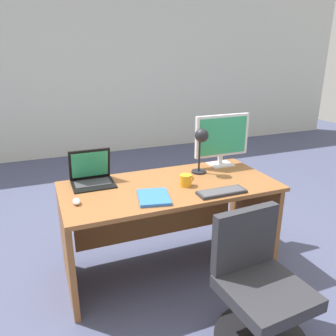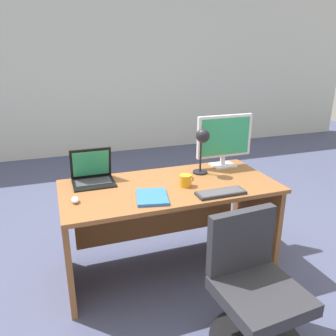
# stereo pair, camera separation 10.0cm
# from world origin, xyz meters

# --- Properties ---
(ground) EXTENTS (12.00, 12.00, 0.00)m
(ground) POSITION_xyz_m (0.00, 1.50, 0.00)
(ground) COLOR #474C6B
(back_wall) EXTENTS (10.00, 0.10, 2.80)m
(back_wall) POSITION_xyz_m (0.00, 3.54, 1.40)
(back_wall) COLOR silver
(back_wall) RESTS_ON ground
(desk) EXTENTS (1.60, 0.77, 0.73)m
(desk) POSITION_xyz_m (0.00, 0.05, 0.50)
(desk) COLOR brown
(desk) RESTS_ON ground
(monitor) EXTENTS (0.50, 0.16, 0.44)m
(monitor) POSITION_xyz_m (0.59, 0.26, 0.98)
(monitor) COLOR silver
(monitor) RESTS_ON desk
(laptop) EXTENTS (0.31, 0.27, 0.26)m
(laptop) POSITION_xyz_m (-0.53, 0.27, 0.80)
(laptop) COLOR black
(laptop) RESTS_ON desk
(keyboard) EXTENTS (0.35, 0.12, 0.02)m
(keyboard) POSITION_xyz_m (0.28, -0.29, 0.74)
(keyboard) COLOR #2D2D33
(keyboard) RESTS_ON desk
(mouse) EXTENTS (0.05, 0.09, 0.04)m
(mouse) POSITION_xyz_m (-0.69, -0.09, 0.74)
(mouse) COLOR silver
(mouse) RESTS_ON desk
(desk_lamp) EXTENTS (0.12, 0.14, 0.37)m
(desk_lamp) POSITION_xyz_m (0.32, 0.14, 1.00)
(desk_lamp) COLOR black
(desk_lamp) RESTS_ON desk
(book) EXTENTS (0.26, 0.31, 0.02)m
(book) POSITION_xyz_m (-0.20, -0.19, 0.74)
(book) COLOR blue
(book) RESTS_ON desk
(coffee_mug) EXTENTS (0.11, 0.09, 0.09)m
(coffee_mug) POSITION_xyz_m (0.10, -0.06, 0.77)
(coffee_mug) COLOR orange
(coffee_mug) RESTS_ON desk
(office_chair) EXTENTS (0.56, 0.56, 0.80)m
(office_chair) POSITION_xyz_m (0.22, -0.85, 0.32)
(office_chair) COLOR black
(office_chair) RESTS_ON ground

